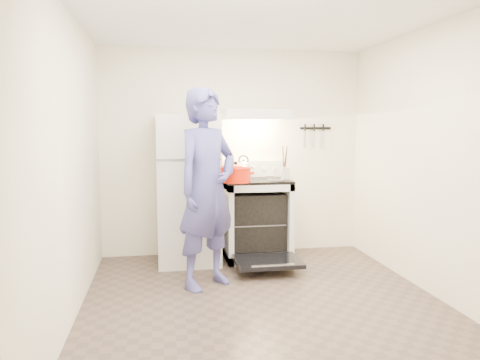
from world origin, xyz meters
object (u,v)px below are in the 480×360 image
(person, at_px, (207,189))
(dutch_oven, at_px, (236,175))
(stove_body, at_px, (256,220))
(tea_kettle, at_px, (243,167))
(refrigerator, at_px, (188,189))

(person, xyz_separation_m, dutch_oven, (0.33, 0.31, 0.09))
(stove_body, distance_m, tea_kettle, 0.65)
(refrigerator, height_order, dutch_oven, refrigerator)
(stove_body, xyz_separation_m, dutch_oven, (-0.35, -0.58, 0.60))
(stove_body, bearing_deg, dutch_oven, -120.57)
(tea_kettle, height_order, dutch_oven, tea_kettle)
(stove_body, bearing_deg, refrigerator, -178.23)
(stove_body, xyz_separation_m, tea_kettle, (-0.14, 0.09, 0.63))
(refrigerator, relative_size, tea_kettle, 6.06)
(stove_body, xyz_separation_m, person, (-0.68, -0.90, 0.51))
(tea_kettle, height_order, person, person)
(stove_body, height_order, tea_kettle, tea_kettle)
(refrigerator, bearing_deg, dutch_oven, -50.25)
(stove_body, relative_size, dutch_oven, 2.39)
(tea_kettle, xyz_separation_m, person, (-0.54, -0.99, -0.12))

